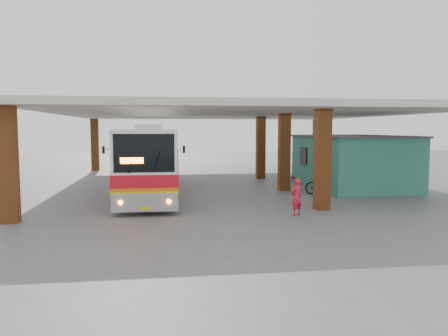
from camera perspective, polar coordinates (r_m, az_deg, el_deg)
name	(u,v)px	position (r m, az deg, el deg)	size (l,w,h in m)	color
ground	(241,200)	(21.65, 2.30, -4.16)	(90.00, 90.00, 0.00)	#515154
brick_columns	(250,151)	(26.58, 3.42, 2.28)	(20.10, 21.60, 4.35)	#9B5122
canopy_roof	(231,113)	(27.88, 0.94, 7.20)	(21.00, 23.00, 0.30)	beige
shop_building	(351,161)	(27.53, 16.30, 0.90)	(5.20, 8.20, 3.11)	#2D7060
coach_bus	(151,160)	(23.67, -9.51, 1.05)	(2.87, 12.77, 3.70)	white
motorcycle	(325,184)	(23.85, 13.03, -2.10)	(0.72, 2.07, 1.09)	black
pedestrian	(296,197)	(17.85, 9.43, -3.76)	(0.55, 0.36, 1.51)	red
red_chair	(294,175)	(30.00, 9.14, -0.86)	(0.50, 0.50, 0.86)	#AC1812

